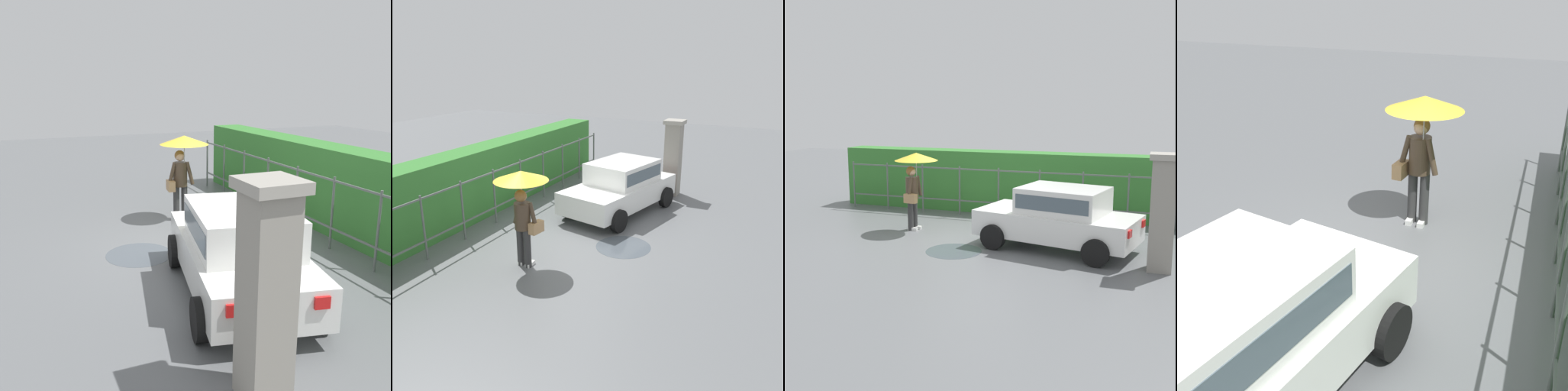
% 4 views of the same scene
% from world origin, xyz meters
% --- Properties ---
extents(ground_plane, '(40.00, 40.00, 0.00)m').
position_xyz_m(ground_plane, '(0.00, 0.00, 0.00)').
color(ground_plane, slate).
extents(car, '(3.97, 2.47, 1.48)m').
position_xyz_m(car, '(2.34, -0.21, 0.80)').
color(car, white).
rests_on(car, ground).
extents(pedestrian, '(1.15, 1.15, 2.09)m').
position_xyz_m(pedestrian, '(-1.69, 0.39, 1.62)').
color(pedestrian, '#333333').
rests_on(pedestrian, ground).
extents(gate_pillar, '(0.60, 0.60, 2.42)m').
position_xyz_m(gate_pillar, '(4.60, -1.09, 1.24)').
color(gate_pillar, gray).
rests_on(gate_pillar, ground).
extents(fence_section, '(11.18, 0.05, 1.50)m').
position_xyz_m(fence_section, '(0.63, 2.48, 0.83)').
color(fence_section, '#59605B').
rests_on(fence_section, ground).
extents(hedge_row, '(12.13, 0.90, 1.90)m').
position_xyz_m(hedge_row, '(0.63, 3.38, 0.95)').
color(hedge_row, '#387F33').
rests_on(hedge_row, ground).
extents(puddle_near, '(1.31, 1.31, 0.00)m').
position_xyz_m(puddle_near, '(0.07, -1.21, 0.00)').
color(puddle_near, '#4C545B').
rests_on(puddle_near, ground).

